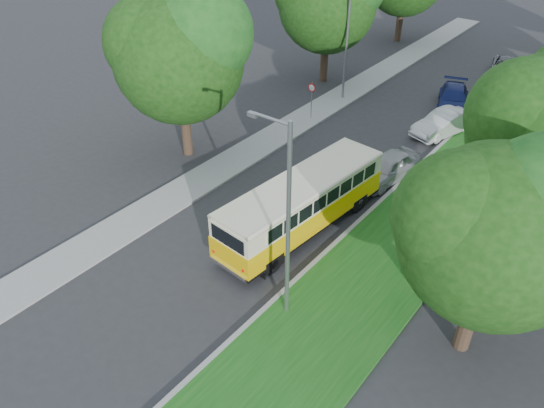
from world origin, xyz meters
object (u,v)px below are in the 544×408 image
Objects in this scene: car_white at (444,123)px; car_blue at (453,98)px; vintage_bus at (302,205)px; car_silver at (387,167)px; lamppost_near at (286,219)px; car_grey at (506,68)px; lamppost_far at (346,39)px.

car_blue is at bearing 122.56° from car_white.
vintage_bus is 6.42m from car_silver.
car_white is (-1.21, 17.69, -3.65)m from lamppost_near.
car_silver reaches higher than car_blue.
car_grey is at bearing 108.57° from car_white.
lamppost_near is at bearing -56.66° from vintage_bus.
lamppost_far is 15.60m from vintage_bus.
lamppost_far reaches higher than car_white.
car_white is 0.94× the size of car_blue.
car_blue is at bearing 25.99° from lamppost_far.
car_silver is 0.97× the size of car_white.
car_grey is at bearing 55.82° from lamppost_far.
lamppost_near is at bearing -64.29° from lamppost_far.
lamppost_near is 1.07× the size of lamppost_far.
lamppost_near reaches higher than lamppost_far.
lamppost_far is at bearing -173.60° from car_blue.
lamppost_far is 1.71× the size of car_white.
vintage_bus reaches higher than car_white.
car_white is at bearing -101.10° from car_grey.
lamppost_near is at bearing -73.27° from car_silver.
car_white is at bearing -5.98° from lamppost_far.
car_grey is at bearing 98.87° from car_silver.
lamppost_far is 8.45m from car_white.
lamppost_far reaches higher than car_grey.
car_white reaches higher than car_grey.
lamppost_near is 1.87× the size of car_silver.
lamppost_far is 1.59× the size of car_grey.
car_blue is (0.18, 17.16, -0.69)m from vintage_bus.
lamppost_far is at bearing -168.15° from car_white.
car_grey is at bearing 63.82° from car_blue.
lamppost_far reaches higher than vintage_bus.
lamppost_near is 11.57m from car_silver.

